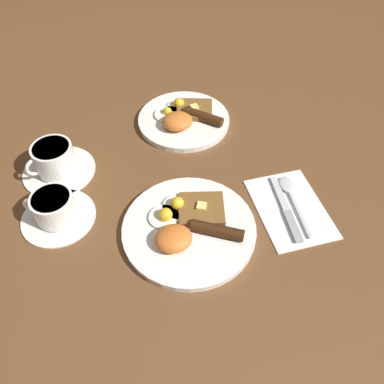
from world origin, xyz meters
The scene contains 8 objects.
ground_plane centered at (0.00, 0.00, 0.00)m, with size 3.00×3.00×0.00m, color brown.
breakfast_plate_near centered at (0.00, 0.00, 0.01)m, with size 0.28×0.28×0.05m.
breakfast_plate_far centered at (0.06, 0.35, 0.01)m, with size 0.24×0.24×0.05m.
teacup_near centered at (-0.27, 0.09, 0.03)m, with size 0.16×0.16×0.07m.
teacup_far centered at (-0.27, 0.23, 0.03)m, with size 0.17×0.17×0.08m.
napkin centered at (0.23, 0.01, 0.00)m, with size 0.14×0.20×0.01m, color white.
knife centered at (0.22, 0.00, 0.01)m, with size 0.03×0.18×0.01m.
spoon centered at (0.24, 0.05, 0.01)m, with size 0.04×0.17×0.01m.
Camera 1 is at (-0.09, -0.44, 0.64)m, focal length 35.00 mm.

